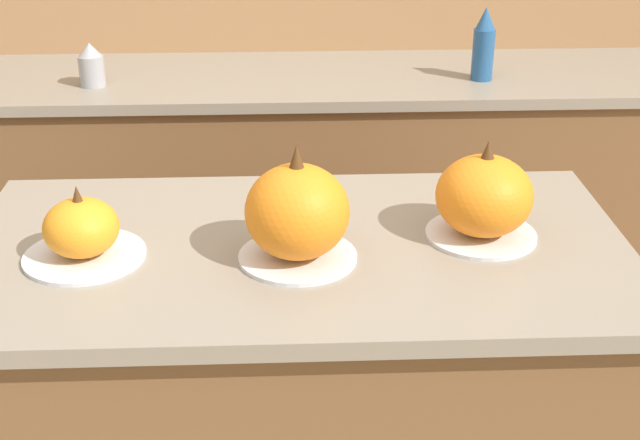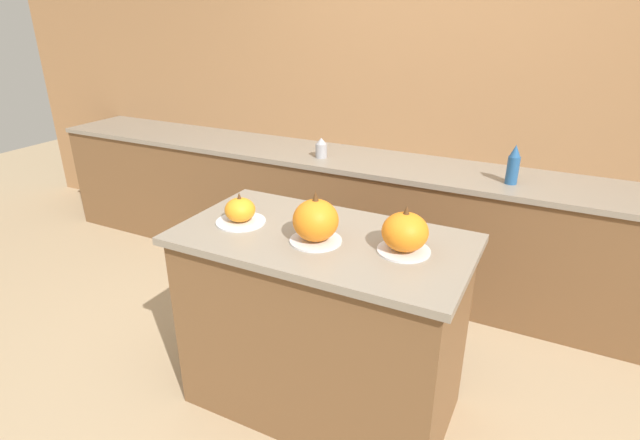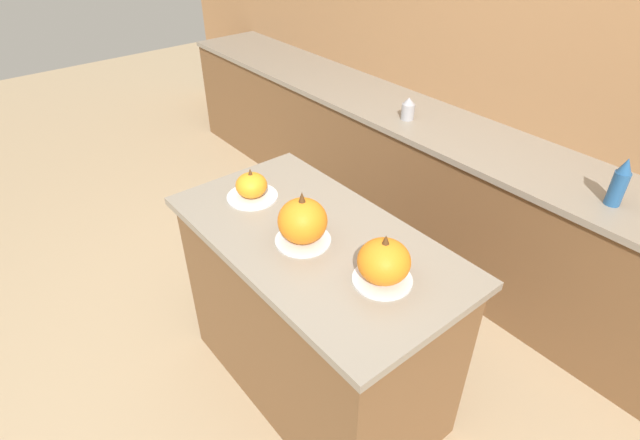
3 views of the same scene
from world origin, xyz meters
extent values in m
plane|color=tan|center=(0.00, 0.00, 0.00)|extent=(12.00, 12.00, 0.00)
cube|color=#9E7047|center=(0.00, 1.66, 1.25)|extent=(8.00, 0.06, 2.50)
cube|color=brown|center=(0.00, 0.00, 0.45)|extent=(1.24, 0.64, 0.89)
cube|color=gray|center=(0.00, 0.00, 0.91)|extent=(1.30, 0.70, 0.03)
cube|color=brown|center=(0.00, 1.33, 0.42)|extent=(6.00, 0.56, 0.85)
cube|color=gray|center=(0.00, 1.33, 0.87)|extent=(6.00, 0.60, 0.03)
cylinder|color=silver|center=(-0.40, -0.04, 0.93)|extent=(0.23, 0.23, 0.01)
ellipsoid|color=orange|center=(-0.40, -0.04, 0.99)|extent=(0.14, 0.14, 0.11)
cone|color=#4C2D14|center=(-0.40, -0.04, 1.06)|extent=(0.02, 0.02, 0.03)
cylinder|color=silver|center=(0.00, -0.06, 0.93)|extent=(0.23, 0.23, 0.01)
ellipsoid|color=orange|center=(0.00, -0.06, 1.03)|extent=(0.20, 0.20, 0.18)
cone|color=#4C2D14|center=(0.00, -0.06, 1.14)|extent=(0.03, 0.03, 0.05)
cylinder|color=silver|center=(0.37, 0.02, 0.93)|extent=(0.22, 0.22, 0.01)
ellipsoid|color=orange|center=(0.37, 0.02, 1.02)|extent=(0.19, 0.19, 0.16)
cone|color=#4C2D14|center=(0.37, 0.02, 1.11)|extent=(0.03, 0.03, 0.04)
cylinder|color=#235184|center=(0.63, 1.25, 0.97)|extent=(0.07, 0.07, 0.16)
cone|color=#235184|center=(0.63, 1.25, 1.08)|extent=(0.06, 0.06, 0.07)
cylinder|color=#99999E|center=(-0.63, 1.23, 0.93)|extent=(0.08, 0.08, 0.10)
cone|color=#99999E|center=(-0.63, 1.23, 1.00)|extent=(0.07, 0.07, 0.04)
camera|label=1|loc=(-0.02, -1.55, 1.72)|focal=50.00mm
camera|label=2|loc=(0.89, -1.77, 1.86)|focal=28.00mm
camera|label=3|loc=(1.27, -1.01, 2.14)|focal=28.00mm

